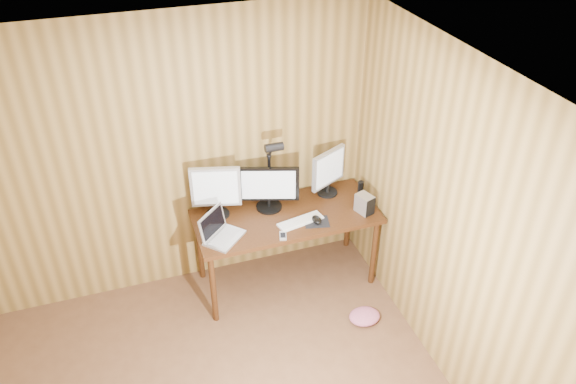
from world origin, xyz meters
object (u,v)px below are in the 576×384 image
mouse (317,220)px  keyboard (301,221)px  phone (283,236)px  desk_lamp (272,162)px  monitor_right (328,171)px  laptop (219,232)px  speaker (361,187)px  hard_drive (365,204)px  desk (284,221)px  monitor_left (216,190)px  monitor_center (269,187)px

mouse → keyboard: bearing=164.2°
phone → desk_lamp: (0.07, 0.50, 0.41)m
monitor_right → phone: 0.79m
monitor_right → laptop: monitor_right is taller
keyboard → speaker: speaker is taller
hard_drive → desk_lamp: 0.89m
desk → keyboard: keyboard is taller
monitor_left → phone: monitor_left is taller
desk → laptop: bearing=-162.6°
keyboard → mouse: size_ratio=3.58×
desk → phone: 0.39m
desk → monitor_center: (-0.11, 0.08, 0.34)m
phone → keyboard: bearing=51.1°
monitor_left → speaker: size_ratio=3.80×
monitor_right → desk_lamp: desk_lamp is taller
monitor_left → desk_lamp: bearing=19.2°
mouse → laptop: bearing=178.7°
laptop → speaker: bearing=-34.4°
desk → desk_lamp: bearing=109.7°
monitor_right → desk_lamp: size_ratio=0.65×
desk → phone: size_ratio=12.99×
monitor_center → speaker: size_ratio=4.08×
monitor_left → monitor_right: bearing=15.7°
laptop → desk_lamp: 0.75m
desk → speaker: size_ratio=12.74×
desk → hard_drive: (0.66, -0.25, 0.21)m
monitor_right → mouse: 0.51m
desk_lamp → monitor_center: bearing=-113.1°
desk → phone: bearing=-109.0°
speaker → phone: bearing=-156.4°
desk → desk_lamp: size_ratio=2.36×
hard_drive → phone: bearing=168.5°
desk → monitor_right: 0.60m
hard_drive → desk_lamp: (-0.72, 0.40, 0.33)m
desk → monitor_left: bearing=168.6°
monitor_right → laptop: bearing=169.6°
monitor_center → speaker: 0.88m
monitor_left → keyboard: bearing=-11.7°
desk → monitor_center: bearing=144.6°
keyboard → hard_drive: size_ratio=2.32×
speaker → monitor_center: bearing=176.8°
monitor_left → phone: size_ratio=3.88×
monitor_center → mouse: 0.50m
hard_drive → speaker: bearing=52.6°
monitor_left → hard_drive: bearing=-1.5°
monitor_center → laptop: size_ratio=1.26×
monitor_left → hard_drive: (1.23, -0.36, -0.17)m
speaker → monitor_right: bearing=161.7°
speaker → laptop: bearing=-170.7°
laptop → hard_drive: size_ratio=2.24×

